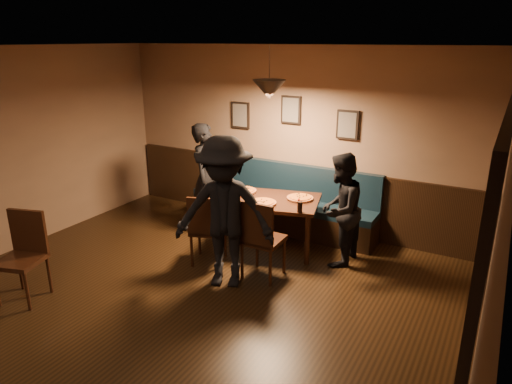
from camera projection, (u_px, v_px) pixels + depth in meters
floor at (142, 335)px, 4.73m from camera, size 7.00×7.00×0.00m
ceiling at (115, 49)px, 3.84m from camera, size 7.00×7.00×0.00m
wall_back at (291, 139)px, 7.18m from camera, size 6.00×0.00×6.00m
wall_right at (487, 288)px, 2.89m from camera, size 0.00×7.00×7.00m
wainscot at (289, 194)px, 7.44m from camera, size 5.88×0.06×1.00m
booth_bench at (282, 199)px, 7.21m from camera, size 3.00×0.60×1.00m
window_frame at (488, 243)px, 3.29m from camera, size 0.06×2.56×1.86m
window_glass at (483, 242)px, 3.30m from camera, size 0.00×2.40×2.40m
picture_left at (240, 115)px, 7.48m from camera, size 0.32×0.04×0.42m
picture_center at (291, 110)px, 7.01m from camera, size 0.32×0.04×0.42m
picture_right at (348, 125)px, 6.64m from camera, size 0.32×0.04×0.42m
pendant_lamp at (269, 90)px, 5.99m from camera, size 0.44×0.44×0.25m
dining_table at (268, 224)px, 6.58m from camera, size 1.58×1.23×0.75m
chair_near_left at (208, 228)px, 6.14m from camera, size 0.55×0.55×0.98m
chair_near_right at (263, 238)px, 5.75m from camera, size 0.47×0.47×1.04m
diner_left at (206, 178)px, 7.10m from camera, size 0.56×0.70×1.69m
diner_right at (340, 210)px, 6.03m from camera, size 0.59×0.75×1.51m
diner_front at (224, 213)px, 5.44m from camera, size 1.36×1.06×1.85m
pizza_a at (243, 191)px, 6.74m from camera, size 0.40×0.40×0.04m
pizza_b at (263, 203)px, 6.25m from camera, size 0.49×0.49×0.04m
pizza_c at (300, 198)px, 6.44m from camera, size 0.44×0.44×0.04m
soda_glass at (300, 207)px, 5.95m from camera, size 0.08×0.08×0.14m
tabasco_bottle at (299, 202)px, 6.17m from camera, size 0.03×0.03×0.12m
napkin_a at (243, 188)px, 6.90m from camera, size 0.14×0.14×0.01m
napkin_b at (224, 199)px, 6.45m from camera, size 0.22×0.22×0.01m
cutlery_set at (257, 207)px, 6.14m from camera, size 0.19×0.07×0.00m
cafe_chair_far at (20, 259)px, 5.22m from camera, size 0.57×0.57×1.03m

